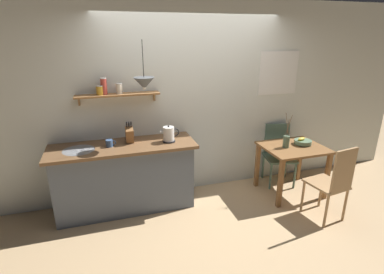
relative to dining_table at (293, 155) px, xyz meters
The scene contains 13 objects.
ground_plane 1.48m from the dining_table, behind, with size 14.00×14.00×0.00m, color tan.
back_wall 1.50m from the dining_table, 152.11° to the left, with size 6.80×0.11×2.70m.
kitchen_counter 2.37m from the dining_table, behind, with size 1.83×0.63×0.92m.
wall_shelf 2.63m from the dining_table, 169.37° to the left, with size 1.04×0.20×0.34m.
dining_table is the anchor object (origin of this frame).
dining_chair_near 0.76m from the dining_table, 86.37° to the right, with size 0.45×0.49×1.01m.
dining_chair_far 0.39m from the dining_table, 87.53° to the left, with size 0.52×0.52×0.92m.
fruit_bowl 0.24m from the dining_table, 10.88° to the left, with size 0.24×0.24×0.11m.
twig_vase 0.26m from the dining_table, behind, with size 0.09×0.09×0.50m.
electric_kettle 1.82m from the dining_table, behind, with size 0.25×0.17×0.22m.
knife_block 2.32m from the dining_table, behind, with size 0.10×0.17×0.29m.
coffee_mug_by_sink 2.55m from the dining_table, behind, with size 0.12×0.09×0.09m.
pendant_lamp 2.33m from the dining_table, behind, with size 0.25×0.25×0.56m.
Camera 1 is at (-1.20, -3.31, 2.24)m, focal length 27.83 mm.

